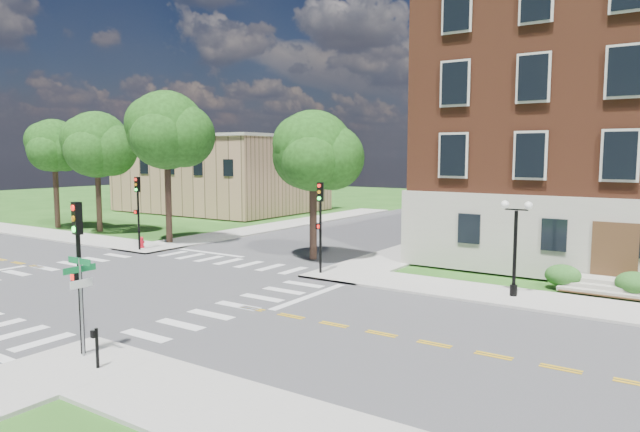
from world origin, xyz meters
The scene contains 19 objects.
ground centered at (0.00, 0.00, 0.00)m, with size 160.00×160.00×0.00m, color #245317.
road_ew centered at (0.00, 0.00, 0.01)m, with size 90.00×12.00×0.01m, color #3D3D3F.
road_ns centered at (0.00, 0.00, 0.01)m, with size 12.00×90.00×0.01m, color #3D3D3F.
sidewalk_ne centered at (15.38, 15.38, 0.06)m, with size 34.00×34.00×0.12m.
sidewalk_nw centered at (-15.38, 15.38, 0.06)m, with size 34.00×34.00×0.12m.
crosswalk_east centered at (7.20, 0.00, 0.00)m, with size 2.20×10.20×0.02m, color silver, non-canonical shape.
stop_bar_east centered at (8.80, 3.00, 0.00)m, with size 0.40×5.50×0.00m, color silver.
secondary_building centered at (-22.00, 30.00, 4.28)m, with size 20.40×15.40×8.30m.
tree_a centered at (-22.63, 10.33, 7.08)m, with size 4.45×4.45×9.23m.
tree_b centered at (-17.43, 10.80, 7.13)m, with size 5.32×5.32×9.70m.
tree_c centered at (-8.25, 9.99, 8.03)m, with size 5.51×5.51×10.70m.
tree_d centered at (4.04, 10.27, 6.55)m, with size 4.78×4.78×8.86m.
traffic_signal_se centered at (7.26, -7.31, 3.19)m, with size 0.36×0.41×4.80m.
traffic_signal_ne centered at (6.63, 7.14, 3.19)m, with size 0.38×0.45×4.80m.
traffic_signal_nw centered at (-7.42, 6.68, 3.19)m, with size 0.35×0.40×4.80m.
twin_lamp_west centered at (16.52, 7.78, 2.52)m, with size 1.36×0.36×4.23m.
street_sign_pole centered at (7.44, -7.40, 2.31)m, with size 1.10×1.10×3.10m.
push_button_post centered at (8.69, -7.80, 0.80)m, with size 0.14×0.21×1.20m.
fire_hydrant centered at (-7.87, 7.26, 0.46)m, with size 0.35×0.35×0.75m.
Camera 1 is at (23.11, -17.62, 6.37)m, focal length 32.00 mm.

